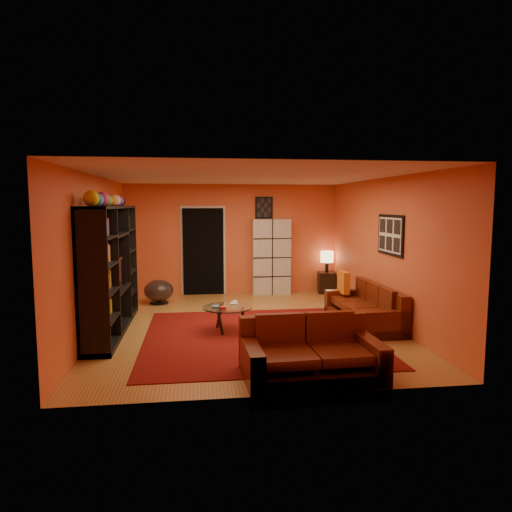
{
  "coord_description": "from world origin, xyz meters",
  "views": [
    {
      "loc": [
        -0.86,
        -7.81,
        2.12
      ],
      "look_at": [
        0.18,
        0.1,
        1.22
      ],
      "focal_mm": 32.0,
      "sensor_mm": 36.0,
      "label": 1
    }
  ],
  "objects": [
    {
      "name": "ceiling",
      "position": [
        0.0,
        0.0,
        2.6
      ],
      "size": [
        6.0,
        6.0,
        0.0
      ],
      "primitive_type": "plane",
      "rotation": [
        3.14,
        0.0,
        0.0
      ],
      "color": "white",
      "rests_on": "wall_back"
    },
    {
      "name": "storage_cabinet",
      "position": [
        0.9,
        2.8,
        0.89
      ],
      "size": [
        0.9,
        0.41,
        1.78
      ],
      "primitive_type": "cube",
      "rotation": [
        0.0,
        0.0,
        -0.02
      ],
      "color": "beige",
      "rests_on": "floor"
    },
    {
      "name": "coffee_table",
      "position": [
        -0.36,
        -0.33,
        0.37
      ],
      "size": [
        0.83,
        0.83,
        0.41
      ],
      "rotation": [
        0.0,
        0.0,
        -0.0
      ],
      "color": "silver",
      "rests_on": "floor"
    },
    {
      "name": "rug",
      "position": [
        0.1,
        -0.7,
        0.01
      ],
      "size": [
        3.6,
        3.6,
        0.01
      ],
      "primitive_type": "cube",
      "color": "#500909",
      "rests_on": "floor"
    },
    {
      "name": "floor",
      "position": [
        0.0,
        0.0,
        0.0
      ],
      "size": [
        6.0,
        6.0,
        0.0
      ],
      "primitive_type": "plane",
      "color": "#93602D",
      "rests_on": "ground"
    },
    {
      "name": "doorway",
      "position": [
        -0.7,
        2.96,
        1.02
      ],
      "size": [
        0.95,
        0.1,
        2.04
      ],
      "primitive_type": "cube",
      "color": "black",
      "rests_on": "floor"
    },
    {
      "name": "wall_art_back",
      "position": [
        0.75,
        2.98,
        2.05
      ],
      "size": [
        0.42,
        0.03,
        0.52
      ],
      "primitive_type": "cube",
      "color": "black",
      "rests_on": "wall_back"
    },
    {
      "name": "sofa",
      "position": [
        2.13,
        -0.21,
        0.29
      ],
      "size": [
        0.84,
        2.0,
        0.85
      ],
      "rotation": [
        0.0,
        0.0,
        0.01
      ],
      "color": "#471309",
      "rests_on": "rug"
    },
    {
      "name": "wall_right",
      "position": [
        2.5,
        0.0,
        1.3
      ],
      "size": [
        0.0,
        6.0,
        6.0
      ],
      "primitive_type": "plane",
      "rotation": [
        1.57,
        0.0,
        -1.57
      ],
      "color": "#D6552F",
      "rests_on": "floor"
    },
    {
      "name": "tv",
      "position": [
        -2.23,
        -0.03,
        0.98
      ],
      "size": [
        0.91,
        0.12,
        0.53
      ],
      "primitive_type": "imported",
      "rotation": [
        0.0,
        0.0,
        1.57
      ],
      "color": "black",
      "rests_on": "entertainment_unit"
    },
    {
      "name": "throw_pillow",
      "position": [
        1.95,
        0.59,
        0.63
      ],
      "size": [
        0.12,
        0.42,
        0.42
      ],
      "primitive_type": "cube",
      "color": "orange",
      "rests_on": "sofa"
    },
    {
      "name": "loveseat",
      "position": [
        0.53,
        -2.41,
        0.28
      ],
      "size": [
        1.71,
        1.07,
        0.85
      ],
      "rotation": [
        0.0,
        0.0,
        1.61
      ],
      "color": "#471309",
      "rests_on": "rug"
    },
    {
      "name": "wall_back",
      "position": [
        0.0,
        3.0,
        1.3
      ],
      "size": [
        6.0,
        0.0,
        6.0
      ],
      "primitive_type": "plane",
      "rotation": [
        1.57,
        0.0,
        0.0
      ],
      "color": "#D6552F",
      "rests_on": "floor"
    },
    {
      "name": "entertainment_unit",
      "position": [
        -2.27,
        0.0,
        1.05
      ],
      "size": [
        0.45,
        3.0,
        2.1
      ],
      "primitive_type": "cube",
      "color": "black",
      "rests_on": "floor"
    },
    {
      "name": "bowl_chair",
      "position": [
        -1.68,
        2.03,
        0.28
      ],
      "size": [
        0.63,
        0.63,
        0.51
      ],
      "color": "black",
      "rests_on": "floor"
    },
    {
      "name": "wall_front",
      "position": [
        0.0,
        -3.0,
        1.3
      ],
      "size": [
        6.0,
        0.0,
        6.0
      ],
      "primitive_type": "plane",
      "rotation": [
        -1.57,
        0.0,
        0.0
      ],
      "color": "#D6552F",
      "rests_on": "floor"
    },
    {
      "name": "wall_art_right",
      "position": [
        2.48,
        -0.3,
        1.6
      ],
      "size": [
        0.03,
        1.0,
        0.7
      ],
      "primitive_type": "cube",
      "color": "black",
      "rests_on": "wall_right"
    },
    {
      "name": "side_table",
      "position": [
        2.25,
        2.75,
        0.25
      ],
      "size": [
        0.45,
        0.45,
        0.5
      ],
      "primitive_type": "cube",
      "rotation": [
        0.0,
        0.0,
        -0.15
      ],
      "color": "black",
      "rests_on": "floor"
    },
    {
      "name": "table_lamp",
      "position": [
        2.25,
        2.75,
        0.86
      ],
      "size": [
        0.31,
        0.31,
        0.51
      ],
      "color": "black",
      "rests_on": "side_table"
    },
    {
      "name": "wall_left",
      "position": [
        -2.5,
        0.0,
        1.3
      ],
      "size": [
        0.0,
        6.0,
        6.0
      ],
      "primitive_type": "plane",
      "rotation": [
        1.57,
        0.0,
        1.57
      ],
      "color": "#D6552F",
      "rests_on": "floor"
    }
  ]
}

